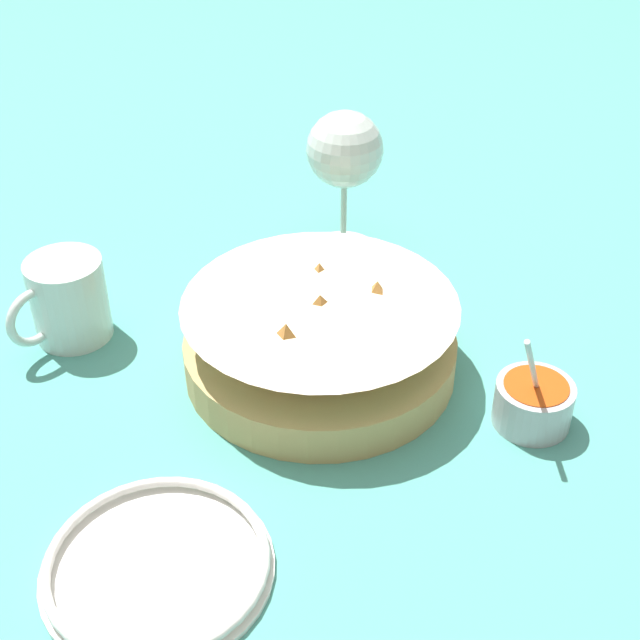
{
  "coord_description": "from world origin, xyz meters",
  "views": [
    {
      "loc": [
        0.55,
        0.44,
        0.55
      ],
      "look_at": [
        0.02,
        0.03,
        0.06
      ],
      "focal_mm": 50.0,
      "sensor_mm": 36.0,
      "label": 1
    }
  ],
  "objects_px": {
    "sauce_cup": "(533,402)",
    "beer_mug": "(68,302)",
    "food_basket": "(321,339)",
    "side_plate": "(157,564)",
    "wine_glass": "(345,154)"
  },
  "relations": [
    {
      "from": "food_basket",
      "to": "wine_glass",
      "type": "height_order",
      "value": "wine_glass"
    },
    {
      "from": "side_plate",
      "to": "wine_glass",
      "type": "bearing_deg",
      "value": -159.75
    },
    {
      "from": "food_basket",
      "to": "sauce_cup",
      "type": "bearing_deg",
      "value": 106.17
    },
    {
      "from": "sauce_cup",
      "to": "beer_mug",
      "type": "xyz_separation_m",
      "value": [
        0.17,
        -0.43,
        0.02
      ]
    },
    {
      "from": "food_basket",
      "to": "side_plate",
      "type": "height_order",
      "value": "food_basket"
    },
    {
      "from": "beer_mug",
      "to": "side_plate",
      "type": "height_order",
      "value": "beer_mug"
    },
    {
      "from": "sauce_cup",
      "to": "wine_glass",
      "type": "bearing_deg",
      "value": -113.23
    },
    {
      "from": "side_plate",
      "to": "sauce_cup",
      "type": "bearing_deg",
      "value": 156.07
    },
    {
      "from": "beer_mug",
      "to": "food_basket",
      "type": "bearing_deg",
      "value": 115.97
    },
    {
      "from": "food_basket",
      "to": "sauce_cup",
      "type": "height_order",
      "value": "sauce_cup"
    },
    {
      "from": "beer_mug",
      "to": "side_plate",
      "type": "relative_size",
      "value": 0.63
    },
    {
      "from": "food_basket",
      "to": "side_plate",
      "type": "xyz_separation_m",
      "value": [
        0.27,
        0.05,
        -0.03
      ]
    },
    {
      "from": "sauce_cup",
      "to": "beer_mug",
      "type": "height_order",
      "value": "sauce_cup"
    },
    {
      "from": "food_basket",
      "to": "side_plate",
      "type": "distance_m",
      "value": 0.27
    },
    {
      "from": "sauce_cup",
      "to": "beer_mug",
      "type": "bearing_deg",
      "value": -68.35
    }
  ]
}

